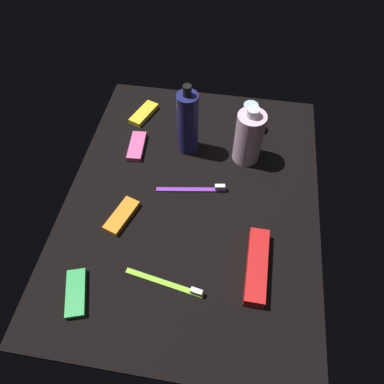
{
  "coord_description": "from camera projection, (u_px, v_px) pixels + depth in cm",
  "views": [
    {
      "loc": [
        51.85,
        8.39,
        75.64
      ],
      "look_at": [
        0.0,
        0.0,
        3.0
      ],
      "focal_mm": 33.65,
      "sensor_mm": 36.0,
      "label": 1
    }
  ],
  "objects": [
    {
      "name": "bodywash_bottle",
      "position": [
        249.0,
        137.0,
        0.94
      ],
      "size": [
        7.42,
        7.42,
        17.29
      ],
      "color": "silver",
      "rests_on": "ground_plane"
    },
    {
      "name": "deodorant_stick",
      "position": [
        249.0,
        117.0,
        1.04
      ],
      "size": [
        4.15,
        4.15,
        8.64
      ],
      "primitive_type": "cylinder",
      "color": "silver",
      "rests_on": "ground_plane"
    },
    {
      "name": "snack_bar_orange",
      "position": [
        122.0,
        216.0,
        0.88
      ],
      "size": [
        11.13,
        7.1,
        1.5
      ],
      "primitive_type": "cube",
      "rotation": [
        0.0,
        0.0,
        -0.32
      ],
      "color": "orange",
      "rests_on": "ground_plane"
    },
    {
      "name": "toothpaste_box_red",
      "position": [
        257.0,
        266.0,
        0.79
      ],
      "size": [
        17.66,
        4.64,
        3.2
      ],
      "primitive_type": "cube",
      "rotation": [
        0.0,
        0.0,
        -0.01
      ],
      "color": "red",
      "rests_on": "ground_plane"
    },
    {
      "name": "toothbrush_lime",
      "position": [
        169.0,
        284.0,
        0.78
      ],
      "size": [
        4.25,
        17.94,
        2.1
      ],
      "color": "#8CD133",
      "rests_on": "ground_plane"
    },
    {
      "name": "snack_bar_yellow",
      "position": [
        144.0,
        113.0,
        1.1
      ],
      "size": [
        11.14,
        7.42,
        1.5
      ],
      "primitive_type": "cube",
      "rotation": [
        0.0,
        0.0,
        -0.36
      ],
      "color": "yellow",
      "rests_on": "ground_plane"
    },
    {
      "name": "snack_bar_green",
      "position": [
        76.0,
        293.0,
        0.77
      ],
      "size": [
        11.12,
        6.98,
        1.5
      ],
      "primitive_type": "cube",
      "rotation": [
        0.0,
        0.0,
        0.31
      ],
      "color": "green",
      "rests_on": "ground_plane"
    },
    {
      "name": "ground_plane",
      "position": [
        192.0,
        200.0,
        0.93
      ],
      "size": [
        84.0,
        64.0,
        1.2
      ],
      "primitive_type": "cube",
      "color": "black"
    },
    {
      "name": "toothbrush_purple",
      "position": [
        195.0,
        189.0,
        0.93
      ],
      "size": [
        3.92,
        17.97,
        2.1
      ],
      "color": "purple",
      "rests_on": "ground_plane"
    },
    {
      "name": "lotion_bottle",
      "position": [
        188.0,
        123.0,
        0.95
      ],
      "size": [
        5.63,
        5.63,
        21.42
      ],
      "color": "navy",
      "rests_on": "ground_plane"
    },
    {
      "name": "snack_bar_pink",
      "position": [
        137.0,
        146.0,
        1.02
      ],
      "size": [
        10.67,
        4.76,
        1.5
      ],
      "primitive_type": "cube",
      "rotation": [
        0.0,
        0.0,
        0.07
      ],
      "color": "#E55999",
      "rests_on": "ground_plane"
    }
  ]
}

